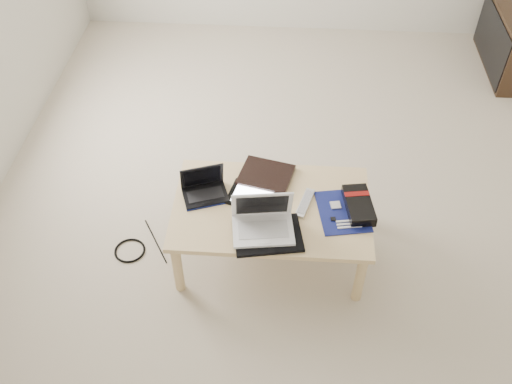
# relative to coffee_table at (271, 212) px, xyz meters

# --- Properties ---
(ground) EXTENTS (4.00, 4.00, 0.00)m
(ground) POSITION_rel_coffee_table_xyz_m (0.15, 0.69, -0.35)
(ground) COLOR beige
(ground) RESTS_ON ground
(coffee_table) EXTENTS (1.10, 0.70, 0.40)m
(coffee_table) POSITION_rel_coffee_table_xyz_m (0.00, 0.00, 0.00)
(coffee_table) COLOR tan
(coffee_table) RESTS_ON ground
(book) EXTENTS (0.35, 0.31, 0.03)m
(book) POSITION_rel_coffee_table_xyz_m (-0.04, 0.23, 0.06)
(book) COLOR black
(book) RESTS_ON coffee_table
(netbook) EXTENTS (0.29, 0.25, 0.18)m
(netbook) POSITION_rel_coffee_table_xyz_m (-0.38, 0.07, 0.09)
(netbook) COLOR black
(netbook) RESTS_ON coffee_table
(tablet) EXTENTS (0.31, 0.26, 0.01)m
(tablet) POSITION_rel_coffee_table_xyz_m (-0.11, 0.07, 0.06)
(tablet) COLOR black
(tablet) RESTS_ON coffee_table
(remote) EXTENTS (0.11, 0.23, 0.02)m
(remote) POSITION_rel_coffee_table_xyz_m (0.19, 0.03, 0.06)
(remote) COLOR silver
(remote) RESTS_ON coffee_table
(neoprene_sleeve) EXTENTS (0.40, 0.32, 0.02)m
(neoprene_sleeve) POSITION_rel_coffee_table_xyz_m (-0.01, -0.22, 0.06)
(neoprene_sleeve) COLOR black
(neoprene_sleeve) RESTS_ON coffee_table
(white_laptop) EXTENTS (0.35, 0.27, 0.23)m
(white_laptop) POSITION_rel_coffee_table_xyz_m (-0.04, -0.18, 0.12)
(white_laptop) COLOR white
(white_laptop) RESTS_ON neoprene_sleeve
(motherboard) EXTENTS (0.32, 0.37, 0.02)m
(motherboard) POSITION_rel_coffee_table_xyz_m (0.40, -0.02, 0.05)
(motherboard) COLOR #0C164D
(motherboard) RESTS_ON coffee_table
(gpu_box) EXTENTS (0.18, 0.30, 0.06)m
(gpu_box) POSITION_rel_coffee_table_xyz_m (0.48, 0.01, 0.08)
(gpu_box) COLOR black
(gpu_box) RESTS_ON coffee_table
(cable_coil) EXTENTS (0.11, 0.11, 0.01)m
(cable_coil) POSITION_rel_coffee_table_xyz_m (-0.14, -0.02, 0.05)
(cable_coil) COLOR black
(cable_coil) RESTS_ON coffee_table
(floor_cable_coil) EXTENTS (0.21, 0.21, 0.01)m
(floor_cable_coil) POSITION_rel_coffee_table_xyz_m (-0.85, -0.06, -0.35)
(floor_cable_coil) COLOR black
(floor_cable_coil) RESTS_ON ground
(floor_cable_trail) EXTENTS (0.20, 0.33, 0.01)m
(floor_cable_trail) POSITION_rel_coffee_table_xyz_m (-0.71, 0.03, -0.35)
(floor_cable_trail) COLOR black
(floor_cable_trail) RESTS_ON ground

